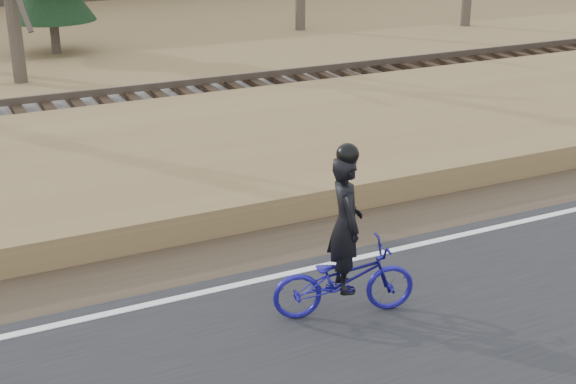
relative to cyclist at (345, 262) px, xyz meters
name	(u,v)px	position (x,y,z in m)	size (l,w,h in m)	color
ground	(490,239)	(3.09, 1.02, -0.74)	(120.00, 120.00, 0.00)	olive
edge_line	(482,230)	(3.09, 1.22, -0.68)	(120.00, 0.12, 0.01)	silver
shoulder	(442,210)	(3.09, 2.22, -0.72)	(120.00, 1.60, 0.04)	#473A2B
embankment	(348,147)	(3.09, 5.22, -0.52)	(120.00, 5.00, 0.44)	olive
ballast	(266,101)	(3.09, 9.02, -0.52)	(120.00, 3.00, 0.45)	slate
railroad	(266,88)	(3.09, 9.02, -0.21)	(120.00, 2.40, 0.29)	black
cyclist	(345,262)	(0.00, 0.00, 0.00)	(1.82, 1.01, 2.15)	navy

